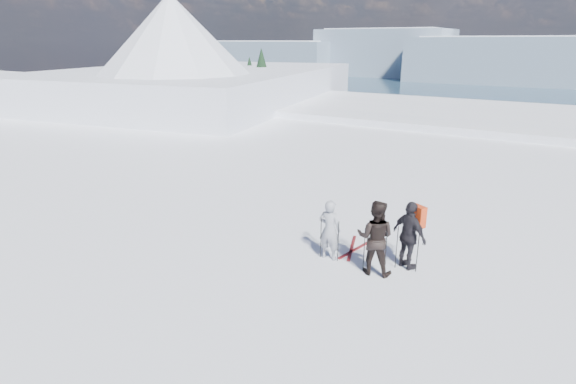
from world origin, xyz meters
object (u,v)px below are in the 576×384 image
at_px(skis_loose, 354,248).
at_px(skier_pack, 409,236).
at_px(skier_dark, 375,237).
at_px(skier_grey, 330,230).

bearing_deg(skis_loose, skier_pack, -11.78).
bearing_deg(skier_dark, skier_pack, -143.91).
xyz_separation_m(skier_dark, skis_loose, (-0.97, 1.04, -0.98)).
xyz_separation_m(skier_pack, skis_loose, (-1.65, 0.34, -0.92)).
height_order(skier_pack, skis_loose, skier_pack).
xyz_separation_m(skier_grey, skier_dark, (1.35, -0.14, 0.14)).
height_order(skier_grey, skier_pack, skier_pack).
bearing_deg(skier_grey, skis_loose, -115.01).
bearing_deg(skier_dark, skis_loose, -56.41).
bearing_deg(skier_grey, skier_pack, -166.63).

